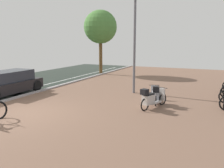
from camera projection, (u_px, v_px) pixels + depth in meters
The scene contains 6 objects.
ground at pixel (52, 119), 8.92m from camera, with size 21.00×40.00×0.13m.
scooter_near at pixel (151, 99), 10.27m from camera, with size 0.92×1.80×0.97m.
scooter_mid at pixel (155, 95), 11.11m from camera, with size 0.82×1.77×0.94m.
parked_car_near at pixel (7, 83), 13.00m from camera, with size 1.84×4.03×1.31m.
lamp_post at pixel (135, 40), 12.96m from camera, with size 0.20×0.52×5.37m.
street_tree at pixel (100, 27), 20.74m from camera, with size 2.95×2.95×5.70m.
Camera 1 is at (7.03, -6.84, 2.90)m, focal length 37.41 mm.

